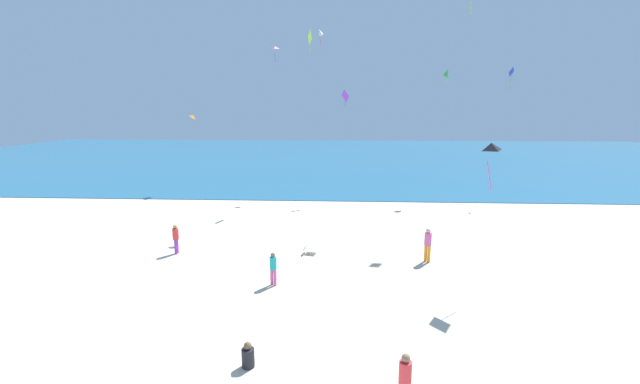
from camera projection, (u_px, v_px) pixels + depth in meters
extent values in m
plane|color=beige|center=(322.00, 284.00, 17.36)|extent=(120.00, 120.00, 0.00)
cube|color=#236084|center=(337.00, 156.00, 61.85)|extent=(120.00, 60.00, 0.05)
cube|color=white|center=(312.00, 250.00, 20.88)|extent=(0.64, 0.65, 0.03)
cube|color=white|center=(306.00, 246.00, 20.93)|extent=(0.36, 0.58, 0.37)
cylinder|color=#B7B7BC|center=(316.00, 250.00, 21.11)|extent=(0.02, 0.02, 0.17)
cylinder|color=#B7B7BC|center=(313.00, 254.00, 20.60)|extent=(0.02, 0.02, 0.17)
cylinder|color=orange|center=(429.00, 254.00, 19.67)|extent=(0.14, 0.14, 0.80)
cylinder|color=orange|center=(426.00, 253.00, 19.80)|extent=(0.14, 0.14, 0.80)
cylinder|color=#D8599E|center=(428.00, 239.00, 19.60)|extent=(0.45, 0.45, 0.60)
sphere|color=beige|center=(428.00, 231.00, 19.52)|extent=(0.22, 0.22, 0.22)
cylinder|color=purple|center=(177.00, 246.00, 20.93)|extent=(0.13, 0.13, 0.73)
cylinder|color=purple|center=(176.00, 247.00, 20.77)|extent=(0.13, 0.13, 0.73)
cylinder|color=red|center=(176.00, 234.00, 20.72)|extent=(0.30, 0.30, 0.55)
sphere|color=#A87A5B|center=(175.00, 227.00, 20.65)|extent=(0.20, 0.20, 0.20)
cylinder|color=red|center=(405.00, 373.00, 9.87)|extent=(0.38, 0.38, 0.56)
sphere|color=#846047|center=(406.00, 358.00, 9.80)|extent=(0.20, 0.20, 0.20)
cylinder|color=#D8599E|center=(272.00, 277.00, 17.17)|extent=(0.12, 0.12, 0.68)
cylinder|color=#D8599E|center=(275.00, 277.00, 17.11)|extent=(0.12, 0.12, 0.68)
cylinder|color=#19ADB2|center=(273.00, 263.00, 17.02)|extent=(0.36, 0.36, 0.51)
sphere|color=#846047|center=(273.00, 255.00, 16.96)|extent=(0.19, 0.19, 0.19)
cylinder|color=black|center=(248.00, 358.00, 11.75)|extent=(0.41, 0.41, 0.54)
sphere|color=brown|center=(248.00, 346.00, 11.67)|extent=(0.22, 0.22, 0.22)
cube|color=white|center=(251.00, 360.00, 11.99)|extent=(0.34, 0.44, 0.16)
cylinder|color=#99DB33|center=(471.00, 8.00, 24.33)|extent=(0.07, 0.08, 0.67)
cone|color=white|center=(320.00, 32.00, 35.25)|extent=(0.67, 0.59, 0.59)
cylinder|color=red|center=(320.00, 40.00, 35.36)|extent=(0.15, 0.09, 0.74)
cube|color=purple|center=(345.00, 96.00, 32.30)|extent=(0.58, 0.73, 0.88)
cylinder|color=purple|center=(345.00, 104.00, 32.42)|extent=(0.08, 0.06, 0.52)
cube|color=#99DB33|center=(310.00, 37.00, 31.12)|extent=(0.21, 1.06, 1.07)
cylinder|color=#99DB33|center=(310.00, 47.00, 31.25)|extent=(0.08, 0.05, 0.64)
pyramid|color=pink|center=(275.00, 48.00, 25.59)|extent=(0.45, 0.34, 0.19)
cylinder|color=purple|center=(275.00, 57.00, 25.71)|extent=(0.04, 0.14, 0.54)
pyramid|color=black|center=(491.00, 147.00, 16.03)|extent=(0.66, 0.86, 0.33)
cylinder|color=#DB3DA8|center=(489.00, 176.00, 16.26)|extent=(0.27, 0.06, 1.18)
cone|color=green|center=(447.00, 73.00, 32.66)|extent=(0.63, 0.52, 0.68)
cylinder|color=#99DB33|center=(446.00, 81.00, 32.78)|extent=(0.12, 0.04, 0.74)
pyramid|color=orange|center=(194.00, 117.00, 35.64)|extent=(0.55, 0.67, 0.41)
cylinder|color=orange|center=(193.00, 125.00, 35.76)|extent=(0.12, 0.04, 0.54)
cube|color=blue|center=(512.00, 72.00, 32.47)|extent=(0.30, 0.81, 0.78)
cylinder|color=green|center=(511.00, 83.00, 32.63)|extent=(0.13, 0.08, 1.03)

